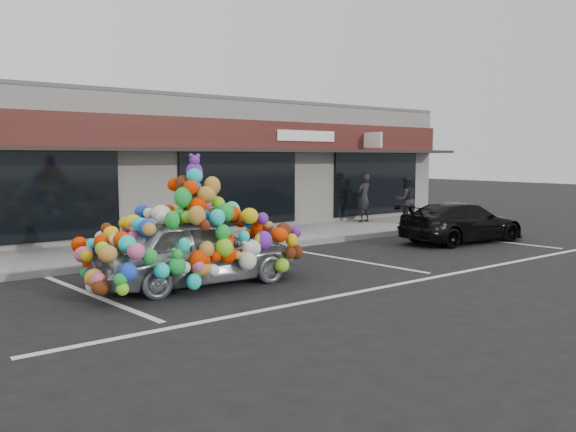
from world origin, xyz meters
TOP-DOWN VIEW (x-y plane):
  - ground at (0.00, 0.00)m, footprint 90.00×90.00m
  - shop_building at (0.00, 8.44)m, footprint 24.00×7.20m
  - sidewalk at (0.00, 4.00)m, footprint 26.00×3.00m
  - kerb at (0.00, 2.50)m, footprint 26.00×0.18m
  - parking_stripe_left at (-3.20, 0.20)m, footprint 0.73×4.37m
  - parking_stripe_mid at (2.80, 0.20)m, footprint 0.73×4.37m
  - parking_stripe_right at (8.20, 0.20)m, footprint 0.73×4.37m
  - lane_line at (2.00, -2.30)m, footprint 14.00×0.12m
  - toy_car at (-1.33, -0.01)m, footprint 2.82×4.21m
  - black_sedan at (7.35, 0.38)m, footprint 2.00×4.12m
  - pedestrian_a at (7.67, 4.77)m, footprint 0.69×0.51m
  - pedestrian_b at (8.43, 3.51)m, footprint 0.95×0.83m

SIDE VIEW (x-z plane):
  - ground at x=0.00m, z-range 0.00..0.00m
  - parking_stripe_left at x=-3.20m, z-range 0.00..0.01m
  - parking_stripe_mid at x=2.80m, z-range 0.00..0.01m
  - parking_stripe_right at x=8.20m, z-range 0.00..0.01m
  - lane_line at x=2.00m, z-range 0.00..0.01m
  - sidewalk at x=0.00m, z-range 0.00..0.15m
  - kerb at x=0.00m, z-range -0.01..0.15m
  - black_sedan at x=7.35m, z-range 0.00..1.15m
  - toy_car at x=-1.33m, z-range -0.39..2.02m
  - pedestrian_b at x=8.43m, z-range 0.15..1.80m
  - pedestrian_a at x=7.67m, z-range 0.15..1.88m
  - shop_building at x=0.00m, z-range 0.01..4.32m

